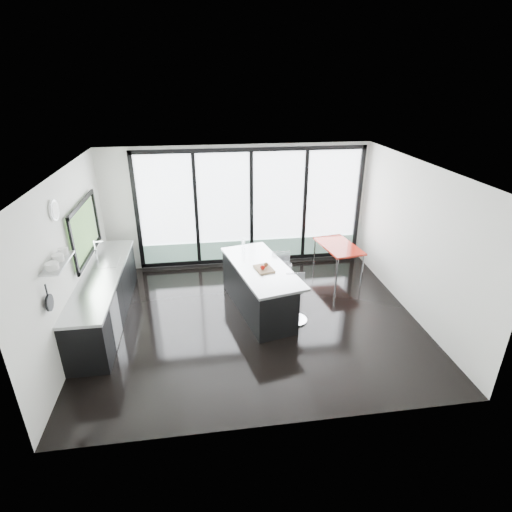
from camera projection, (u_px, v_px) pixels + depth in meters
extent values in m
cube|color=black|center=(253.00, 319.00, 7.44)|extent=(6.00, 5.00, 0.00)
cube|color=white|center=(252.00, 169.00, 6.29)|extent=(6.00, 5.00, 0.00)
cube|color=silver|center=(238.00, 207.00, 9.12)|extent=(6.00, 0.00, 2.80)
cube|color=white|center=(251.00, 207.00, 9.13)|extent=(5.00, 0.02, 2.50)
cube|color=slate|center=(252.00, 249.00, 9.52)|extent=(5.00, 0.02, 0.44)
cube|color=black|center=(196.00, 210.00, 8.93)|extent=(0.08, 0.04, 2.50)
cube|color=black|center=(251.00, 207.00, 9.09)|extent=(0.08, 0.04, 2.50)
cube|color=black|center=(305.00, 205.00, 9.25)|extent=(0.08, 0.04, 2.50)
cube|color=silver|center=(282.00, 336.00, 4.61)|extent=(6.00, 0.00, 2.80)
cube|color=silver|center=(70.00, 261.00, 6.48)|extent=(0.00, 5.00, 2.80)
cube|color=#49703A|center=(83.00, 230.00, 7.21)|extent=(0.02, 1.60, 0.90)
cube|color=#AAADAF|center=(58.00, 263.00, 5.58)|extent=(0.25, 0.80, 0.03)
cylinder|color=white|center=(54.00, 210.00, 5.82)|extent=(0.04, 0.30, 0.30)
cylinder|color=black|center=(49.00, 303.00, 5.38)|extent=(0.03, 0.24, 0.24)
cube|color=silver|center=(416.00, 241.00, 7.25)|extent=(0.00, 5.00, 2.80)
cube|color=black|center=(105.00, 298.00, 7.28)|extent=(0.65, 3.20, 0.87)
cube|color=#AAADAF|center=(101.00, 276.00, 7.09)|extent=(0.69, 3.24, 0.05)
cube|color=#AAADAF|center=(106.00, 264.00, 7.54)|extent=(0.45, 0.48, 0.06)
cylinder|color=silver|center=(96.00, 252.00, 7.42)|extent=(0.02, 0.02, 0.44)
cube|color=#AAADAF|center=(116.00, 320.00, 6.65)|extent=(0.03, 0.60, 0.80)
cube|color=black|center=(257.00, 289.00, 7.61)|extent=(1.18, 2.25, 0.85)
cube|color=#AAADAF|center=(261.00, 267.00, 7.45)|extent=(1.38, 2.35, 0.05)
cube|color=#A7805A|center=(264.00, 269.00, 7.31)|extent=(0.37, 0.44, 0.03)
sphere|color=#9C0B04|center=(263.00, 267.00, 7.23)|extent=(0.10, 0.10, 0.09)
sphere|color=brown|center=(266.00, 264.00, 7.35)|extent=(0.10, 0.10, 0.08)
cylinder|color=silver|center=(243.00, 246.00, 7.98)|extent=(0.08, 0.08, 0.27)
cylinder|color=silver|center=(296.00, 304.00, 7.25)|extent=(0.46, 0.46, 0.70)
cylinder|color=silver|center=(282.00, 282.00, 8.00)|extent=(0.49, 0.49, 0.75)
cube|color=maroon|center=(337.00, 259.00, 9.09)|extent=(0.89, 1.34, 0.67)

